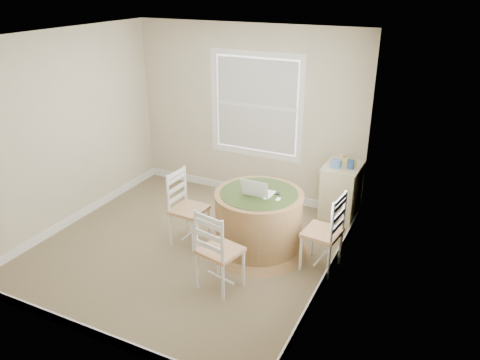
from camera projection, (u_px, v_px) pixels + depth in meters
The scene contains 14 objects.
room at pixel (202, 149), 5.53m from camera, with size 3.64×3.64×2.64m.
round_table at pixel (259, 219), 5.78m from camera, with size 1.27×1.27×0.78m.
chair_left at pixel (189, 209), 5.91m from camera, with size 0.42×0.40×0.95m, color white, non-canonical shape.
chair_near at pixel (220, 250), 5.03m from camera, with size 0.42×0.40×0.95m, color white, non-canonical shape.
chair_right at pixel (322, 232), 5.39m from camera, with size 0.42×0.40×0.95m, color white, non-canonical shape.
laptop at pixel (258, 192), 5.59m from camera, with size 0.34×0.30×0.24m.
mouse at pixel (266, 198), 5.50m from camera, with size 0.06×0.10×0.03m, color white.
phone at pixel (278, 200), 5.47m from camera, with size 0.04×0.09×0.02m, color #B7BABF.
keys at pixel (277, 194), 5.60m from camera, with size 0.06×0.05×0.03m, color black.
corner_chest at pixel (340, 194), 6.44m from camera, with size 0.50×0.65×0.86m.
tissue_box at pixel (335, 164), 6.16m from camera, with size 0.12×0.12×0.10m, color #5980CD.
box_yellow at pixel (349, 162), 6.28m from camera, with size 0.15×0.10×0.06m, color #DFD04E.
box_blue at pixel (351, 165), 6.11m from camera, with size 0.08×0.08×0.12m, color #2E508B.
cup_cream at pixel (342, 157), 6.43m from camera, with size 0.07×0.07×0.09m, color beige.
Camera 1 is at (2.84, -4.33, 3.18)m, focal length 35.00 mm.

